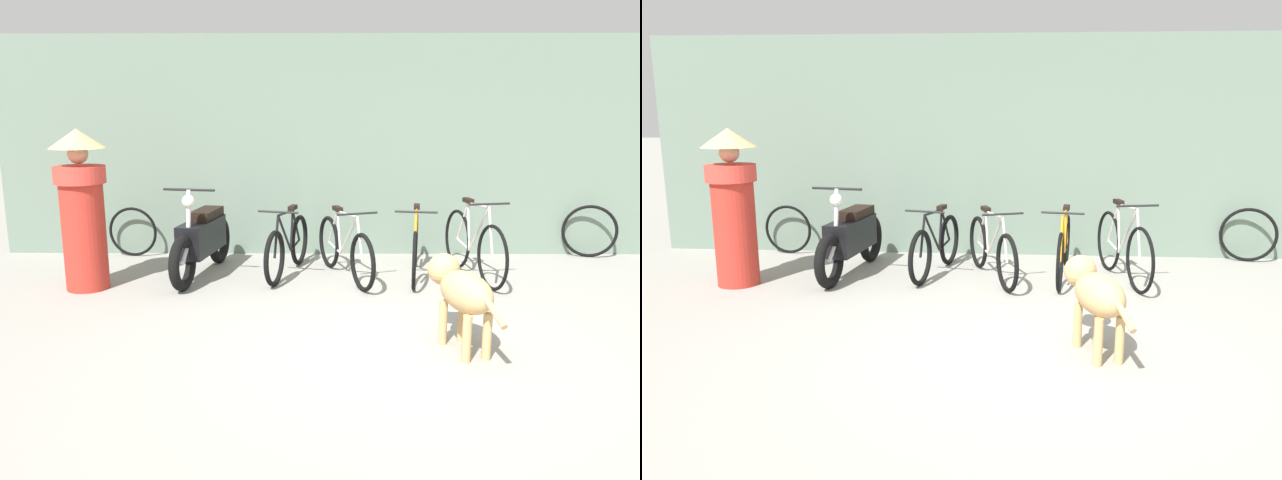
{
  "view_description": "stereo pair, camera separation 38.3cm",
  "coord_description": "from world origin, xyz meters",
  "views": [
    {
      "loc": [
        -0.62,
        -4.76,
        1.98
      ],
      "look_at": [
        -0.68,
        1.23,
        0.65
      ],
      "focal_mm": 35.0,
      "sensor_mm": 36.0,
      "label": 1
    },
    {
      "loc": [
        -0.24,
        -4.74,
        1.98
      ],
      "look_at": [
        -0.68,
        1.23,
        0.65
      ],
      "focal_mm": 35.0,
      "sensor_mm": 36.0,
      "label": 2
    }
  ],
  "objects": [
    {
      "name": "spare_tire_right",
      "position": [
        2.8,
        3.18,
        0.34
      ],
      "size": [
        0.67,
        0.23,
        0.69
      ],
      "rotation": [
        0.0,
        0.0,
        -0.28
      ],
      "color": "black",
      "rests_on": "ground"
    },
    {
      "name": "bicycle_3",
      "position": [
        1.07,
        2.18,
        0.38
      ],
      "size": [
        0.47,
        1.64,
        0.92
      ],
      "rotation": [
        0.0,
        0.0,
        -1.38
      ],
      "color": "black",
      "rests_on": "ground"
    },
    {
      "name": "bicycle_0",
      "position": [
        -1.06,
        2.3,
        0.33
      ],
      "size": [
        0.52,
        1.55,
        0.81
      ],
      "rotation": [
        0.0,
        0.0,
        -1.81
      ],
      "color": "black",
      "rests_on": "ground"
    },
    {
      "name": "ground_plane",
      "position": [
        0.0,
        0.0,
        0.0
      ],
      "size": [
        60.0,
        60.0,
        0.0
      ],
      "primitive_type": "plane",
      "color": "gray"
    },
    {
      "name": "bicycle_1",
      "position": [
        -0.41,
        2.15,
        0.34
      ],
      "size": [
        0.65,
        1.6,
        0.82
      ],
      "rotation": [
        0.0,
        0.0,
        -1.23
      ],
      "color": "black",
      "rests_on": "ground"
    },
    {
      "name": "stray_dog",
      "position": [
        0.47,
        0.08,
        0.5
      ],
      "size": [
        0.53,
        1.12,
        0.73
      ],
      "rotation": [
        0.0,
        0.0,
        1.87
      ],
      "color": "tan",
      "rests_on": "ground"
    },
    {
      "name": "person_in_robes",
      "position": [
        -3.2,
        1.73,
        0.92
      ],
      "size": [
        0.69,
        0.69,
        1.71
      ],
      "rotation": [
        0.0,
        0.0,
        2.91
      ],
      "color": "#B72D23",
      "rests_on": "ground"
    },
    {
      "name": "bicycle_2",
      "position": [
        0.41,
        2.26,
        0.35
      ],
      "size": [
        0.46,
        1.7,
        0.83
      ],
      "rotation": [
        0.0,
        0.0,
        -1.73
      ],
      "color": "black",
      "rests_on": "ground"
    },
    {
      "name": "motorcycle",
      "position": [
        -2.05,
        2.25,
        0.42
      ],
      "size": [
        0.58,
        1.79,
        1.07
      ],
      "rotation": [
        0.0,
        0.0,
        -1.73
      ],
      "color": "black",
      "rests_on": "ground"
    },
    {
      "name": "shop_wall_back",
      "position": [
        0.0,
        3.43,
        1.41
      ],
      "size": [
        9.74,
        0.2,
        2.82
      ],
      "color": "slate",
      "rests_on": "ground"
    },
    {
      "name": "spare_tire_left",
      "position": [
        -3.14,
        3.18,
        0.32
      ],
      "size": [
        0.65,
        0.11,
        0.65
      ],
      "rotation": [
        0.0,
        0.0,
        -0.11
      ],
      "color": "black",
      "rests_on": "ground"
    }
  ]
}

